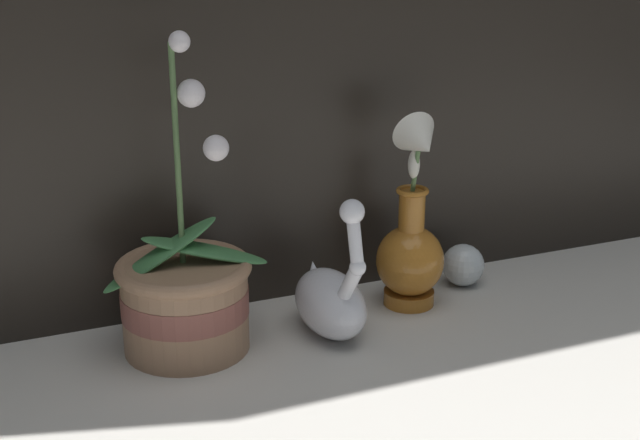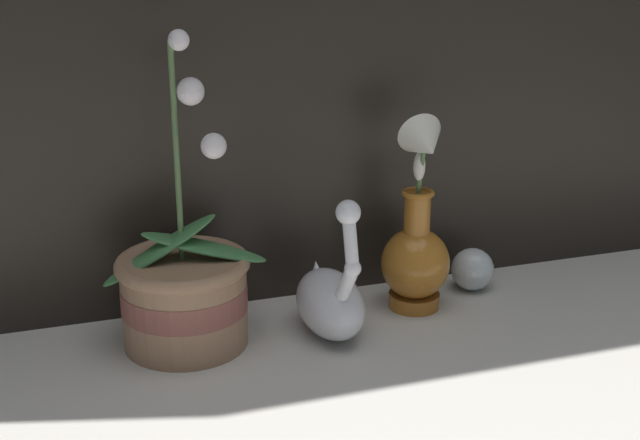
{
  "view_description": "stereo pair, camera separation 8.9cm",
  "coord_description": "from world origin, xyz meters",
  "px_view_note": "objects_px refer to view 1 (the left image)",
  "views": [
    {
      "loc": [
        -0.47,
        -0.95,
        0.59
      ],
      "look_at": [
        -0.03,
        0.14,
        0.17
      ],
      "focal_mm": 50.0,
      "sensor_mm": 36.0,
      "label": 1
    },
    {
      "loc": [
        -0.39,
        -0.98,
        0.59
      ],
      "look_at": [
        -0.03,
        0.14,
        0.17
      ],
      "focal_mm": 50.0,
      "sensor_mm": 36.0,
      "label": 2
    }
  ],
  "objects_px": {
    "swan_figurine": "(331,298)",
    "blue_vase": "(412,243)",
    "glass_sphere": "(463,265)",
    "orchid_potted_plant": "(185,295)"
  },
  "relations": [
    {
      "from": "swan_figurine",
      "to": "glass_sphere",
      "type": "height_order",
      "value": "swan_figurine"
    },
    {
      "from": "orchid_potted_plant",
      "to": "blue_vase",
      "type": "relative_size",
      "value": 1.44
    },
    {
      "from": "orchid_potted_plant",
      "to": "swan_figurine",
      "type": "distance_m",
      "value": 0.21
    },
    {
      "from": "orchid_potted_plant",
      "to": "glass_sphere",
      "type": "xyz_separation_m",
      "value": [
        0.47,
        0.04,
        -0.05
      ]
    },
    {
      "from": "blue_vase",
      "to": "glass_sphere",
      "type": "height_order",
      "value": "blue_vase"
    },
    {
      "from": "orchid_potted_plant",
      "to": "glass_sphere",
      "type": "height_order",
      "value": "orchid_potted_plant"
    },
    {
      "from": "blue_vase",
      "to": "swan_figurine",
      "type": "bearing_deg",
      "value": -164.09
    },
    {
      "from": "swan_figurine",
      "to": "blue_vase",
      "type": "relative_size",
      "value": 0.74
    },
    {
      "from": "glass_sphere",
      "to": "swan_figurine",
      "type": "bearing_deg",
      "value": -163.75
    },
    {
      "from": "swan_figurine",
      "to": "blue_vase",
      "type": "distance_m",
      "value": 0.17
    }
  ]
}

